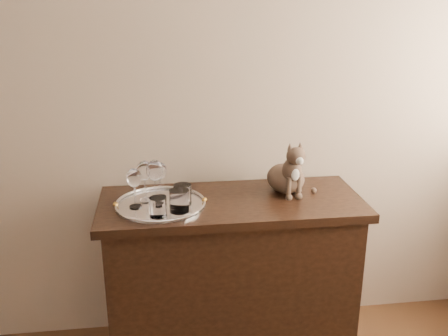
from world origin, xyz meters
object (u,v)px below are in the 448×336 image
at_px(tray, 161,205).
at_px(wine_glass_d, 155,182).
at_px(sideboard, 231,281).
at_px(wine_glass_b, 160,180).
at_px(cat, 286,165).
at_px(tumbler_c, 183,194).
at_px(wine_glass_a, 145,181).
at_px(tumbler_b, 158,207).
at_px(tumbler_a, 179,201).
at_px(wine_glass_c, 135,188).

bearing_deg(tray, wine_glass_d, 128.48).
relative_size(sideboard, wine_glass_b, 7.14).
height_order(wine_glass_b, cat, cat).
bearing_deg(tumbler_c, wine_glass_a, 159.49).
bearing_deg(tumbler_b, tumbler_a, 23.09).
distance_m(wine_glass_d, tumbler_c, 0.13).
bearing_deg(wine_glass_d, tumbler_b, -86.84).
distance_m(wine_glass_c, cat, 0.71).
bearing_deg(sideboard, wine_glass_a, 176.72).
height_order(sideboard, wine_glass_a, wine_glass_a).
height_order(tumbler_a, cat, cat).
relative_size(wine_glass_a, tumbler_a, 1.95).
relative_size(wine_glass_c, tumbler_b, 2.14).
bearing_deg(tray, tumbler_a, -47.18).
height_order(sideboard, wine_glass_c, wine_glass_c).
distance_m(tray, tumbler_b, 0.13).
distance_m(tumbler_b, tumbler_c, 0.16).
relative_size(wine_glass_a, wine_glass_d, 0.94).
bearing_deg(cat, sideboard, -174.58).
bearing_deg(wine_glass_c, wine_glass_a, 56.94).
height_order(wine_glass_c, tumbler_b, wine_glass_c).
xyz_separation_m(tumbler_b, cat, (0.60, 0.23, 0.08)).
height_order(tumbler_c, cat, cat).
bearing_deg(wine_glass_a, tumbler_b, -73.21).
distance_m(sideboard, wine_glass_d, 0.63).
bearing_deg(wine_glass_d, wine_glass_b, 71.73).
height_order(tumbler_a, tumbler_b, tumbler_a).
bearing_deg(wine_glass_b, tray, -90.51).
xyz_separation_m(wine_glass_b, cat, (0.59, 0.02, 0.04)).
bearing_deg(wine_glass_b, wine_glass_d, -108.27).
height_order(tray, wine_glass_c, wine_glass_c).
bearing_deg(cat, wine_glass_c, -179.91).
bearing_deg(tumbler_c, tumbler_a, -102.60).
distance_m(sideboard, tray, 0.54).
height_order(wine_glass_d, tumbler_b, wine_glass_d).
relative_size(tumbler_a, cat, 0.36).
distance_m(wine_glass_c, wine_glass_d, 0.10).
bearing_deg(sideboard, tumbler_c, -170.22).
bearing_deg(wine_glass_c, sideboard, 5.99).
relative_size(tray, cat, 1.50).
bearing_deg(wine_glass_a, tray, -38.94).
distance_m(tray, tumbler_c, 0.11).
xyz_separation_m(sideboard, wine_glass_c, (-0.43, -0.04, 0.52)).
height_order(wine_glass_a, wine_glass_b, wine_glass_a).
relative_size(wine_glass_a, tumbler_c, 2.08).
bearing_deg(tumbler_c, cat, 12.53).
bearing_deg(tray, tumbler_c, -4.94).
height_order(tray, cat, cat).
bearing_deg(wine_glass_c, tumbler_b, -48.60).
distance_m(tray, cat, 0.61).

